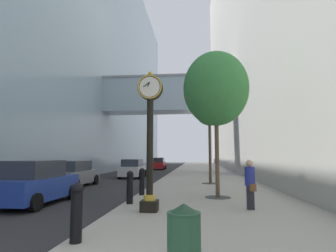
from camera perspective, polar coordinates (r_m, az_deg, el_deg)
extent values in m
plane|color=#262628|center=(29.57, 0.39, -9.91)|extent=(110.00, 110.00, 0.00)
cube|color=#9E998E|center=(32.44, 7.18, -9.41)|extent=(7.03, 80.00, 0.14)
cube|color=#849EB2|center=(38.34, -17.90, 16.16)|extent=(9.00, 80.00, 32.62)
cube|color=#93A8B7|center=(31.01, 0.19, 6.18)|extent=(15.01, 3.20, 3.64)
cube|color=gray|center=(31.49, 0.19, 9.63)|extent=(15.01, 3.40, 0.24)
cube|color=black|center=(9.30, -3.85, -16.12)|extent=(0.55, 0.55, 0.35)
cylinder|color=gold|center=(9.26, -3.84, -14.50)|extent=(0.39, 0.38, 0.18)
cylinder|color=black|center=(9.17, -3.76, -4.24)|extent=(0.22, 0.22, 3.12)
cylinder|color=black|center=(9.44, -3.68, 7.87)|extent=(0.84, 0.28, 0.84)
torus|color=gold|center=(9.30, -3.84, 8.10)|extent=(0.82, 0.05, 0.82)
cylinder|color=white|center=(9.30, -3.83, 8.09)|extent=(0.69, 0.01, 0.69)
cylinder|color=white|center=(9.59, -3.53, 7.65)|extent=(0.69, 0.01, 0.69)
sphere|color=gold|center=(9.58, -3.66, 10.72)|extent=(0.16, 0.16, 0.16)
cube|color=black|center=(9.32, -4.04, 8.55)|extent=(0.09, 0.01, 0.17)
cube|color=black|center=(9.33, -4.48, 8.54)|extent=(0.23, 0.01, 0.18)
cylinder|color=black|center=(6.33, -18.39, -17.43)|extent=(0.25, 0.25, 1.03)
sphere|color=black|center=(6.24, -18.21, -12.21)|extent=(0.26, 0.26, 0.26)
cylinder|color=black|center=(10.73, -7.89, -12.92)|extent=(0.25, 0.25, 1.03)
sphere|color=black|center=(10.68, -7.84, -9.82)|extent=(0.26, 0.26, 0.26)
cylinder|color=black|center=(13.01, -5.41, -11.76)|extent=(0.25, 0.25, 1.03)
sphere|color=black|center=(12.96, -5.38, -9.20)|extent=(0.26, 0.26, 0.26)
cylinder|color=black|center=(15.30, -3.68, -10.93)|extent=(0.25, 0.25, 1.03)
sphere|color=black|center=(15.26, -3.66, -8.76)|extent=(0.26, 0.26, 0.26)
cylinder|color=#333335|center=(12.42, 10.26, -14.29)|extent=(1.10, 1.10, 0.02)
cylinder|color=brown|center=(12.30, 10.09, -5.79)|extent=(0.18, 0.18, 3.69)
ellipsoid|color=#387F3D|center=(12.66, 9.84, 7.62)|extent=(2.91, 2.91, 3.34)
cylinder|color=#333335|center=(18.44, 8.78, -11.63)|extent=(1.10, 1.10, 0.02)
cylinder|color=#4C3D2D|center=(18.35, 8.67, -5.13)|extent=(0.18, 0.18, 4.20)
ellipsoid|color=#387F3D|center=(18.62, 8.52, 3.71)|extent=(2.04, 2.04, 2.34)
cylinder|color=#234C33|center=(4.58, 3.32, -22.97)|extent=(0.52, 0.52, 0.92)
cone|color=#183523|center=(4.45, 3.28, -16.67)|extent=(0.53, 0.53, 0.16)
cylinder|color=#23232D|center=(9.97, 16.67, -13.96)|extent=(0.31, 0.31, 0.78)
cylinder|color=navy|center=(9.90, 16.54, -9.91)|extent=(0.41, 0.41, 0.63)
sphere|color=tan|center=(9.88, 16.46, -7.40)|extent=(0.24, 0.24, 0.24)
cube|color=brown|center=(9.73, 17.12, -12.06)|extent=(0.22, 0.16, 0.24)
cube|color=navy|center=(12.50, -25.76, -11.46)|extent=(1.88, 4.07, 0.85)
cube|color=#282D38|center=(12.27, -26.10, -8.04)|extent=(1.63, 2.29, 0.69)
cylinder|color=black|center=(14.17, -25.95, -12.06)|extent=(0.23, 0.64, 0.64)
cylinder|color=black|center=(13.30, -19.18, -12.77)|extent=(0.23, 0.64, 0.64)
cylinder|color=black|center=(10.90, -25.67, -14.04)|extent=(0.23, 0.64, 0.64)
cube|color=#B7BABF|center=(24.87, -7.25, -9.15)|extent=(1.76, 4.12, 0.79)
cube|color=#282D38|center=(24.64, -7.33, -7.56)|extent=(1.53, 2.32, 0.64)
cylinder|color=black|center=(26.43, -8.44, -9.59)|extent=(0.23, 0.64, 0.64)
cylinder|color=black|center=(26.09, -4.74, -9.68)|extent=(0.23, 0.64, 0.64)
cylinder|color=black|center=(23.74, -10.03, -9.96)|extent=(0.23, 0.64, 0.64)
cylinder|color=black|center=(23.36, -5.92, -10.09)|extent=(0.23, 0.64, 0.64)
cube|color=#AD191E|center=(39.48, -2.02, -8.06)|extent=(1.92, 4.39, 0.81)
cube|color=#282D38|center=(39.25, -2.05, -7.03)|extent=(1.65, 2.47, 0.66)
cylinder|color=black|center=(41.06, -3.06, -8.41)|extent=(0.24, 0.65, 0.64)
cylinder|color=black|center=(40.87, -0.52, -8.43)|extent=(0.24, 0.65, 0.64)
cylinder|color=black|center=(38.14, -3.62, -8.58)|extent=(0.24, 0.65, 0.64)
cylinder|color=black|center=(37.94, -0.89, -8.61)|extent=(0.24, 0.65, 0.64)
cube|color=slate|center=(18.52, -19.00, -9.92)|extent=(1.79, 4.61, 0.77)
cube|color=#282D38|center=(18.27, -19.23, -7.82)|extent=(1.57, 2.59, 0.63)
cylinder|color=black|center=(20.33, -19.49, -10.36)|extent=(0.22, 0.64, 0.64)
cylinder|color=black|center=(19.65, -14.71, -10.66)|extent=(0.22, 0.64, 0.64)
cylinder|color=black|center=(17.54, -23.89, -10.90)|extent=(0.22, 0.64, 0.64)
cylinder|color=black|center=(16.76, -18.48, -11.36)|extent=(0.22, 0.64, 0.64)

